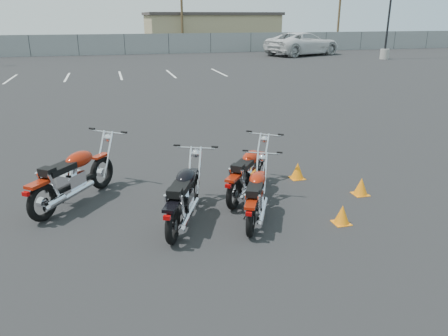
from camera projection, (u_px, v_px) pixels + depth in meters
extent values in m
plane|color=black|center=(222.00, 214.00, 7.77)|extent=(120.00, 120.00, 0.00)
torus|color=black|center=(102.00, 173.00, 8.84)|extent=(0.50, 0.61, 0.67)
cylinder|color=silver|center=(102.00, 173.00, 8.84)|extent=(0.20, 0.21, 0.18)
torus|color=black|center=(43.00, 202.00, 7.42)|extent=(0.50, 0.61, 0.67)
cylinder|color=silver|center=(43.00, 202.00, 7.42)|extent=(0.20, 0.21, 0.18)
cube|color=black|center=(74.00, 184.00, 8.12)|extent=(0.80, 1.00, 0.07)
cube|color=silver|center=(72.00, 182.00, 8.04)|extent=(0.51, 0.53, 0.34)
cylinder|color=silver|center=(71.00, 171.00, 7.98)|extent=(0.35, 0.36, 0.30)
ellipsoid|color=maroon|center=(79.00, 159.00, 8.15)|extent=(0.66, 0.72, 0.29)
cube|color=black|center=(59.00, 169.00, 7.69)|extent=(0.60, 0.67, 0.11)
cube|color=black|center=(47.00, 172.00, 7.43)|extent=(0.32, 0.31, 0.13)
cube|color=maroon|center=(39.00, 184.00, 7.29)|extent=(0.44, 0.50, 0.06)
cube|color=maroon|center=(100.00, 156.00, 8.72)|extent=(0.34, 0.39, 0.04)
cylinder|color=silver|center=(54.00, 185.00, 7.43)|extent=(0.17, 0.20, 0.44)
cylinder|color=silver|center=(41.00, 183.00, 7.52)|extent=(0.17, 0.20, 0.44)
cylinder|color=silver|center=(70.00, 195.00, 7.78)|extent=(0.82, 1.04, 0.14)
cylinder|color=silver|center=(56.00, 201.00, 7.46)|extent=(0.35, 0.40, 0.15)
cylinder|color=silver|center=(108.00, 154.00, 8.80)|extent=(0.31, 0.39, 0.88)
cylinder|color=silver|center=(100.00, 153.00, 8.87)|extent=(0.31, 0.39, 0.88)
sphere|color=silver|center=(108.00, 138.00, 8.90)|extent=(0.25, 0.25, 0.18)
cylinder|color=silver|center=(109.00, 132.00, 8.88)|extent=(0.65, 0.50, 0.03)
cylinder|color=black|center=(124.00, 132.00, 8.71)|extent=(0.13, 0.11, 0.04)
cylinder|color=black|center=(92.00, 129.00, 8.99)|extent=(0.13, 0.11, 0.04)
cylinder|color=black|center=(65.00, 195.00, 8.14)|extent=(0.16, 0.13, 0.34)
cube|color=#990505|center=(26.00, 194.00, 7.06)|extent=(0.13, 0.12, 0.07)
torus|color=black|center=(193.00, 189.00, 8.08)|extent=(0.35, 0.61, 0.62)
cylinder|color=silver|center=(193.00, 189.00, 8.08)|extent=(0.16, 0.19, 0.16)
torus|color=black|center=(173.00, 225.00, 6.69)|extent=(0.35, 0.61, 0.62)
cylinder|color=silver|center=(173.00, 225.00, 6.69)|extent=(0.16, 0.19, 0.16)
cube|color=black|center=(184.00, 203.00, 7.37)|extent=(0.52, 1.03, 0.06)
cube|color=silver|center=(183.00, 201.00, 7.30)|extent=(0.42, 0.47, 0.31)
cylinder|color=silver|center=(183.00, 190.00, 7.24)|extent=(0.29, 0.32, 0.27)
ellipsoid|color=black|center=(186.00, 177.00, 7.42)|extent=(0.52, 0.67, 0.26)
cube|color=black|center=(179.00, 189.00, 6.96)|extent=(0.47, 0.63, 0.10)
cube|color=black|center=(175.00, 193.00, 6.71)|extent=(0.28, 0.26, 0.12)
cube|color=black|center=(172.00, 206.00, 6.56)|extent=(0.34, 0.47, 0.05)
cube|color=black|center=(193.00, 172.00, 7.98)|extent=(0.26, 0.37, 0.04)
cylinder|color=silver|center=(182.00, 206.00, 6.73)|extent=(0.12, 0.19, 0.40)
cylinder|color=silver|center=(167.00, 205.00, 6.77)|extent=(0.12, 0.19, 0.40)
cylinder|color=silver|center=(189.00, 214.00, 7.08)|extent=(0.53, 1.08, 0.13)
cylinder|color=silver|center=(185.00, 222.00, 6.77)|extent=(0.26, 0.38, 0.14)
cylinder|color=silver|center=(199.00, 170.00, 8.08)|extent=(0.20, 0.39, 0.81)
cylinder|color=silver|center=(189.00, 170.00, 8.10)|extent=(0.20, 0.39, 0.81)
sphere|color=silver|center=(196.00, 153.00, 8.15)|extent=(0.22, 0.22, 0.16)
cylinder|color=silver|center=(196.00, 148.00, 8.14)|extent=(0.67, 0.31, 0.03)
cylinder|color=black|center=(215.00, 147.00, 8.06)|extent=(0.13, 0.08, 0.04)
cylinder|color=black|center=(177.00, 145.00, 8.16)|extent=(0.13, 0.08, 0.04)
cylinder|color=black|center=(175.00, 215.00, 7.36)|extent=(0.16, 0.09, 0.31)
cube|color=#990505|center=(167.00, 218.00, 6.34)|extent=(0.12, 0.10, 0.06)
torus|color=black|center=(260.00, 169.00, 9.14)|extent=(0.45, 0.54, 0.60)
cylinder|color=silver|center=(260.00, 169.00, 9.14)|extent=(0.18, 0.19, 0.16)
torus|color=black|center=(234.00, 194.00, 7.89)|extent=(0.45, 0.54, 0.60)
cylinder|color=silver|center=(234.00, 194.00, 7.89)|extent=(0.18, 0.19, 0.16)
cube|color=black|center=(248.00, 179.00, 8.50)|extent=(0.72, 0.89, 0.06)
cube|color=silver|center=(247.00, 177.00, 8.44)|extent=(0.45, 0.47, 0.30)
cylinder|color=silver|center=(247.00, 168.00, 8.38)|extent=(0.31, 0.32, 0.26)
ellipsoid|color=maroon|center=(251.00, 157.00, 8.53)|extent=(0.60, 0.64, 0.26)
cube|color=black|center=(243.00, 166.00, 8.12)|extent=(0.54, 0.59, 0.10)
cube|color=black|center=(238.00, 168.00, 7.89)|extent=(0.28, 0.28, 0.12)
cube|color=maroon|center=(234.00, 178.00, 7.77)|extent=(0.40, 0.44, 0.05)
cube|color=maroon|center=(260.00, 155.00, 9.04)|extent=(0.31, 0.35, 0.04)
cylinder|color=silver|center=(243.00, 179.00, 7.89)|extent=(0.15, 0.18, 0.39)
cylinder|color=silver|center=(231.00, 177.00, 7.98)|extent=(0.15, 0.18, 0.39)
cylinder|color=silver|center=(250.00, 188.00, 8.20)|extent=(0.75, 0.92, 0.13)
cylinder|color=silver|center=(244.00, 193.00, 7.92)|extent=(0.31, 0.35, 0.13)
cylinder|color=silver|center=(266.00, 154.00, 9.11)|extent=(0.28, 0.34, 0.79)
cylinder|color=silver|center=(258.00, 153.00, 9.17)|extent=(0.28, 0.34, 0.79)
sphere|color=silver|center=(264.00, 139.00, 9.19)|extent=(0.22, 0.22, 0.16)
cylinder|color=silver|center=(265.00, 134.00, 9.18)|extent=(0.57, 0.45, 0.03)
cylinder|color=black|center=(281.00, 135.00, 9.02)|extent=(0.12, 0.10, 0.04)
cylinder|color=black|center=(249.00, 131.00, 9.28)|extent=(0.12, 0.10, 0.04)
cylinder|color=black|center=(239.00, 188.00, 8.53)|extent=(0.14, 0.11, 0.30)
cube|color=#990505|center=(228.00, 186.00, 7.56)|extent=(0.12, 0.11, 0.06)
torus|color=black|center=(260.00, 189.00, 8.14)|extent=(0.33, 0.54, 0.55)
cylinder|color=silver|center=(260.00, 189.00, 8.14)|extent=(0.15, 0.17, 0.15)
torus|color=black|center=(251.00, 220.00, 6.91)|extent=(0.33, 0.54, 0.55)
cylinder|color=silver|center=(251.00, 220.00, 6.91)|extent=(0.15, 0.17, 0.15)
cube|color=black|center=(256.00, 202.00, 7.52)|extent=(0.50, 0.91, 0.06)
cube|color=silver|center=(255.00, 200.00, 7.46)|extent=(0.38, 0.43, 0.28)
cylinder|color=silver|center=(256.00, 191.00, 7.40)|extent=(0.26, 0.29, 0.24)
ellipsoid|color=maroon|center=(257.00, 179.00, 7.55)|extent=(0.48, 0.60, 0.23)
cube|color=black|center=(254.00, 190.00, 7.15)|extent=(0.43, 0.56, 0.09)
cube|color=black|center=(253.00, 193.00, 6.93)|extent=(0.25, 0.24, 0.11)
cube|color=maroon|center=(251.00, 204.00, 6.80)|extent=(0.32, 0.42, 0.05)
cube|color=maroon|center=(260.00, 175.00, 8.05)|extent=(0.24, 0.33, 0.04)
cylinder|color=silver|center=(259.00, 204.00, 6.94)|extent=(0.11, 0.17, 0.36)
cylinder|color=silver|center=(245.00, 203.00, 6.98)|extent=(0.11, 0.17, 0.36)
cylinder|color=silver|center=(262.00, 212.00, 7.25)|extent=(0.51, 0.95, 0.12)
cylinder|color=silver|center=(261.00, 218.00, 6.97)|extent=(0.24, 0.34, 0.12)
cylinder|color=silver|center=(265.00, 173.00, 8.14)|extent=(0.19, 0.35, 0.72)
cylinder|color=silver|center=(257.00, 172.00, 8.16)|extent=(0.19, 0.35, 0.72)
sphere|color=silver|center=(262.00, 158.00, 8.21)|extent=(0.20, 0.20, 0.15)
cylinder|color=silver|center=(262.00, 153.00, 8.19)|extent=(0.59, 0.30, 0.03)
cylinder|color=black|center=(280.00, 152.00, 8.11)|extent=(0.11, 0.08, 0.03)
cylinder|color=black|center=(245.00, 151.00, 8.22)|extent=(0.11, 0.08, 0.03)
cylinder|color=black|center=(247.00, 212.00, 7.51)|extent=(0.14, 0.08, 0.28)
cube|color=#990505|center=(249.00, 214.00, 6.60)|extent=(0.11, 0.09, 0.06)
cone|color=orange|center=(297.00, 170.00, 9.42)|extent=(0.28, 0.28, 0.34)
cube|color=orange|center=(297.00, 178.00, 9.48)|extent=(0.30, 0.30, 0.01)
cone|color=orange|center=(361.00, 186.00, 8.56)|extent=(0.27, 0.27, 0.33)
cube|color=orange|center=(360.00, 194.00, 8.62)|extent=(0.29, 0.29, 0.01)
cone|color=orange|center=(342.00, 214.00, 7.37)|extent=(0.26, 0.26, 0.32)
cube|color=orange|center=(341.00, 223.00, 7.42)|extent=(0.28, 0.28, 0.01)
cylinder|color=gray|center=(384.00, 54.00, 35.39)|extent=(0.70, 0.70, 0.80)
cube|color=slate|center=(125.00, 44.00, 39.41)|extent=(80.00, 0.04, 1.80)
cylinder|color=black|center=(30.00, 46.00, 37.47)|extent=(0.06, 0.06, 1.80)
cylinder|color=black|center=(78.00, 45.00, 38.44)|extent=(0.06, 0.06, 1.80)
cylinder|color=black|center=(125.00, 44.00, 39.41)|extent=(0.06, 0.06, 1.80)
cylinder|color=black|center=(169.00, 44.00, 40.37)|extent=(0.06, 0.06, 1.80)
cylinder|color=black|center=(211.00, 43.00, 41.34)|extent=(0.06, 0.06, 1.80)
cylinder|color=black|center=(251.00, 42.00, 42.31)|extent=(0.06, 0.06, 1.80)
cylinder|color=black|center=(289.00, 42.00, 43.27)|extent=(0.06, 0.06, 1.80)
cylinder|color=black|center=(326.00, 41.00, 44.24)|extent=(0.06, 0.06, 1.80)
cylinder|color=black|center=(361.00, 41.00, 45.21)|extent=(0.06, 0.06, 1.80)
cylinder|color=black|center=(394.00, 40.00, 46.17)|extent=(0.06, 0.06, 1.80)
cylinder|color=black|center=(427.00, 40.00, 47.14)|extent=(0.06, 0.06, 1.80)
cube|color=#978961|center=(210.00, 31.00, 49.77)|extent=(14.00, 9.00, 3.40)
cube|color=#3E3634|center=(210.00, 14.00, 49.16)|extent=(14.40, 9.40, 0.30)
cylinder|color=#473520|center=(182.00, 3.00, 43.32)|extent=(0.24, 0.24, 9.00)
cylinder|color=#473520|center=(340.00, 5.00, 48.58)|extent=(0.24, 0.24, 9.00)
cube|color=silver|center=(10.00, 79.00, 24.32)|extent=(0.12, 4.00, 0.01)
cube|color=silver|center=(67.00, 77.00, 25.05)|extent=(0.12, 4.00, 0.01)
cube|color=silver|center=(120.00, 75.00, 25.77)|extent=(0.12, 4.00, 0.01)
cube|color=silver|center=(171.00, 74.00, 26.50)|extent=(0.12, 4.00, 0.01)
cube|color=silver|center=(219.00, 72.00, 27.22)|extent=(0.12, 4.00, 0.01)
imported|color=silver|center=(303.00, 37.00, 38.57)|extent=(6.01, 8.87, 3.13)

